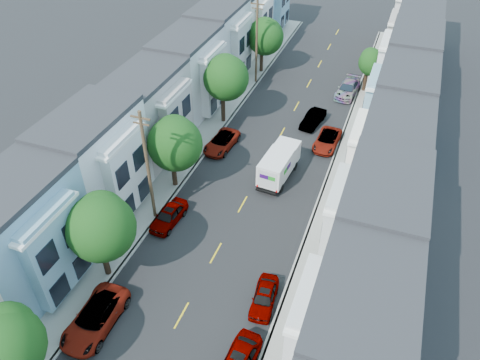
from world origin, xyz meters
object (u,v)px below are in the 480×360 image
(utility_pole_far, at_px, (257,42))
(fedex_truck, at_px, (279,164))
(parked_left_b, at_px, (95,318))
(parked_right_b, at_px, (264,297))
(parked_left_c, at_px, (169,216))
(tree_d, at_px, (225,78))
(tree_e, at_px, (264,37))
(parked_right_c, at_px, (327,140))
(tree_far_r, at_px, (371,63))
(utility_pole_near, at_px, (148,168))
(parked_left_d, at_px, (222,142))
(tree_b, at_px, (100,228))
(tree_c, at_px, (174,144))
(lead_sedan, at_px, (313,119))
(tree_a, at_px, (4,347))
(parked_right_d, at_px, (348,89))

(utility_pole_far, distance_m, fedex_truck, 19.40)
(fedex_truck, distance_m, parked_left_b, 20.50)
(parked_right_b, bearing_deg, parked_left_c, 147.95)
(tree_d, relative_size, tree_e, 1.09)
(fedex_truck, xyz_separation_m, parked_right_c, (3.12, 6.58, -0.87))
(parked_left_b, bearing_deg, fedex_truck, 69.92)
(tree_far_r, relative_size, utility_pole_near, 0.53)
(parked_left_d, bearing_deg, tree_b, -89.34)
(utility_pole_near, height_order, utility_pole_far, same)
(utility_pole_near, bearing_deg, tree_far_r, 65.04)
(parked_left_d, xyz_separation_m, parked_right_c, (9.80, 4.01, -0.02))
(tree_c, distance_m, parked_right_b, 15.18)
(tree_d, bearing_deg, parked_left_b, -86.99)
(lead_sedan, bearing_deg, parked_right_b, -74.77)
(lead_sedan, distance_m, parked_right_b, 24.00)
(lead_sedan, relative_size, parked_left_c, 0.96)
(tree_e, relative_size, utility_pole_far, 0.70)
(utility_pole_near, height_order, fedex_truck, utility_pole_near)
(tree_a, xyz_separation_m, lead_sedan, (8.93, 34.53, -3.74))
(tree_far_r, relative_size, parked_left_d, 1.09)
(lead_sedan, xyz_separation_m, parked_right_c, (2.28, -3.46, -0.04))
(utility_pole_near, height_order, parked_right_d, utility_pole_near)
(parked_left_b, height_order, parked_left_d, parked_left_b)
(fedex_truck, xyz_separation_m, parked_right_b, (3.12, -13.86, -0.88))
(lead_sedan, distance_m, parked_left_c, 20.38)
(utility_pole_near, distance_m, fedex_truck, 12.44)
(tree_d, relative_size, utility_pole_far, 0.76)
(utility_pole_far, relative_size, parked_right_d, 1.99)
(fedex_truck, relative_size, parked_right_d, 1.13)
(parked_left_c, height_order, parked_right_b, parked_left_c)
(tree_e, bearing_deg, lead_sedan, -49.01)
(fedex_truck, relative_size, parked_right_c, 1.21)
(parked_right_b, distance_m, parked_right_d, 31.89)
(tree_a, height_order, parked_right_b, tree_a)
(tree_a, distance_m, parked_right_b, 15.90)
(utility_pole_near, relative_size, parked_right_c, 2.11)
(tree_b, bearing_deg, parked_right_d, 71.45)
(tree_c, xyz_separation_m, parked_right_d, (11.20, 22.44, -3.84))
(tree_a, bearing_deg, parked_left_c, 84.86)
(tree_b, relative_size, parked_left_c, 1.65)
(tree_far_r, height_order, utility_pole_far, utility_pole_far)
(tree_b, bearing_deg, utility_pole_near, 89.98)
(tree_d, bearing_deg, tree_far_r, 43.10)
(fedex_truck, bearing_deg, parked_left_c, -122.10)
(lead_sedan, distance_m, parked_right_c, 4.14)
(parked_right_c, bearing_deg, utility_pole_near, -123.60)
(tree_b, xyz_separation_m, lead_sedan, (8.93, 25.38, -4.13))
(tree_e, height_order, parked_right_b, tree_e)
(tree_far_r, bearing_deg, utility_pole_near, -114.96)
(tree_b, bearing_deg, parked_left_c, 77.74)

